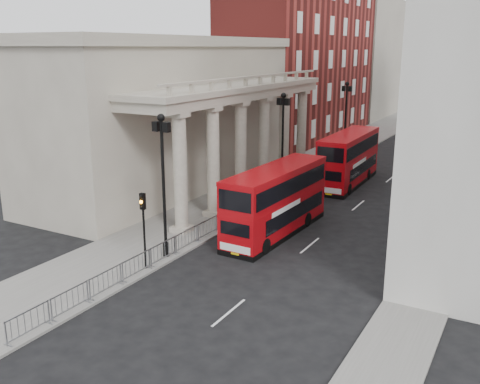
{
  "coord_description": "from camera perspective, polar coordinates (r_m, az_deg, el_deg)",
  "views": [
    {
      "loc": [
        17.45,
        -19.41,
        11.93
      ],
      "look_at": [
        1.32,
        9.44,
        2.97
      ],
      "focal_mm": 40.0,
      "sensor_mm": 36.0,
      "label": 1
    }
  ],
  "objects": [
    {
      "name": "portico_building",
      "position": [
        47.07,
        -7.56,
        7.81
      ],
      "size": [
        9.0,
        28.0,
        12.0
      ],
      "primitive_type": "cube",
      "color": "gray",
      "rests_on": "ground"
    },
    {
      "name": "lamp_post_south",
      "position": [
        30.38,
        -8.19,
        1.66
      ],
      "size": [
        1.05,
        0.44,
        8.32
      ],
      "color": "black",
      "rests_on": "sidewalk_west"
    },
    {
      "name": "crowd_barriers",
      "position": [
        30.2,
        -9.55,
        -6.95
      ],
      "size": [
        0.5,
        18.75,
        1.1
      ],
      "color": "gray",
      "rests_on": "sidewalk_west"
    },
    {
      "name": "pedestrian_c",
      "position": [
        45.29,
        3.4,
        1.04
      ],
      "size": [
        0.8,
        0.56,
        1.55
      ],
      "primitive_type": "imported",
      "rotation": [
        0.0,
        0.0,
        6.2
      ],
      "color": "black",
      "rests_on": "sidewalk_west"
    },
    {
      "name": "west_building_far",
      "position": [
        103.28,
        13.91,
        13.68
      ],
      "size": [
        9.0,
        30.0,
        20.0
      ],
      "primitive_type": "cube",
      "color": "gray",
      "rests_on": "ground"
    },
    {
      "name": "lamp_post_mid",
      "position": [
        43.91,
        4.57,
        5.93
      ],
      "size": [
        1.05,
        0.44,
        8.32
      ],
      "color": "black",
      "rests_on": "sidewalk_west"
    },
    {
      "name": "pedestrian_b",
      "position": [
        45.44,
        -0.24,
        1.34
      ],
      "size": [
        1.16,
        1.11,
        1.89
      ],
      "primitive_type": "imported",
      "rotation": [
        0.0,
        0.0,
        3.73
      ],
      "color": "#292421",
      "rests_on": "sidewalk_west"
    },
    {
      "name": "sidewalk_west",
      "position": [
        54.78,
        6.58,
        2.56
      ],
      "size": [
        6.0,
        140.0,
        0.12
      ],
      "primitive_type": "cube",
      "color": "slate",
      "rests_on": "ground"
    },
    {
      "name": "lamp_post_north",
      "position": [
        58.7,
        11.2,
        8.02
      ],
      "size": [
        1.05,
        0.44,
        8.32
      ],
      "color": "black",
      "rests_on": "sidewalk_west"
    },
    {
      "name": "bus_near",
      "position": [
        34.91,
        3.91,
        -0.82
      ],
      "size": [
        2.87,
        10.42,
        4.46
      ],
      "rotation": [
        0.0,
        0.0,
        -0.04
      ],
      "color": "#A1070D",
      "rests_on": "ground"
    },
    {
      "name": "bus_far",
      "position": [
        48.73,
        11.54,
        3.59
      ],
      "size": [
        2.82,
        10.69,
        4.59
      ],
      "rotation": [
        0.0,
        0.0,
        0.02
      ],
      "color": "#B9080F",
      "rests_on": "ground"
    },
    {
      "name": "ground",
      "position": [
        28.7,
        -11.74,
        -9.73
      ],
      "size": [
        260.0,
        260.0,
        0.0
      ],
      "primitive_type": "plane",
      "color": "black",
      "rests_on": "ground"
    },
    {
      "name": "traffic_light",
      "position": [
        29.29,
        -10.29,
        -2.62
      ],
      "size": [
        0.28,
        0.33,
        4.3
      ],
      "color": "black",
      "rests_on": "sidewalk_west"
    },
    {
      "name": "brick_building",
      "position": [
        72.98,
        6.91,
        14.34
      ],
      "size": [
        9.0,
        32.0,
        22.0
      ],
      "primitive_type": "cube",
      "color": "maroon",
      "rests_on": "ground"
    },
    {
      "name": "sidewalk_east",
      "position": [
        50.97,
        23.92,
        0.38
      ],
      "size": [
        3.0,
        140.0,
        0.12
      ],
      "primitive_type": "cube",
      "color": "slate",
      "rests_on": "ground"
    },
    {
      "name": "pedestrian_a",
      "position": [
        41.52,
        -2.68,
        -0.0
      ],
      "size": [
        0.79,
        0.63,
        1.91
      ],
      "primitive_type": "imported",
      "rotation": [
        0.0,
        0.0,
        0.28
      ],
      "color": "black",
      "rests_on": "sidewalk_west"
    },
    {
      "name": "kerb",
      "position": [
        53.74,
        9.48,
        2.22
      ],
      "size": [
        0.2,
        140.0,
        0.14
      ],
      "primitive_type": "cube",
      "color": "slate",
      "rests_on": "ground"
    }
  ]
}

